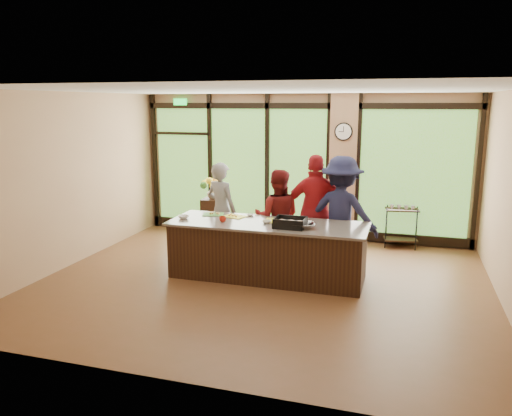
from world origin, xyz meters
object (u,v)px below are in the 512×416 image
Objects in this scene: island_base at (267,251)px; bar_cart at (402,222)px; cook_right at (341,214)px; flower_stand at (214,219)px; cook_left at (222,210)px; roasting_pan at (290,225)px.

island_base reaches higher than bar_cart.
cook_right is 2.24× the size of flower_stand.
flower_stand is (-2.78, 1.17, -0.54)m from cook_right.
cook_right is 2.27× the size of bar_cart.
cook_left is 2.06× the size of bar_cart.
roasting_pan is (-0.66, -0.94, -0.01)m from cook_right.
bar_cart is (3.76, 0.53, 0.08)m from flower_stand.
island_base is at bearing -52.37° from flower_stand.
bar_cart is (0.98, 1.70, -0.46)m from cook_right.
cook_right is at bearing 34.70° from island_base.
flower_stand is (-1.70, 1.92, -0.01)m from island_base.
roasting_pan is 3.15m from bar_cart.
cook_left is 1.30m from flower_stand.
flower_stand is at bearing 131.57° from island_base.
flower_stand is 1.01× the size of bar_cart.
cook_left is 2.20m from cook_right.
cook_left is 1.85m from roasting_pan.
flower_stand is at bearing -39.33° from cook_left.
cook_left is at bearing 148.45° from roasting_pan.
bar_cart is at bearing -111.32° from cook_right.
island_base is 1.47m from cook_left.
flower_stand is (-0.59, 1.07, -0.45)m from cook_left.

